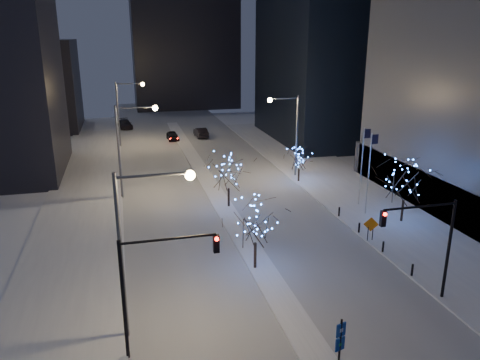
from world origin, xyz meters
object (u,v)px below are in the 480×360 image
object	(u,v)px
traffic_signal_east	(430,236)
car_far	(125,124)
car_near	(173,136)
holiday_tree_plaza_far	(299,160)
street_lamp_east	(290,125)
street_lamp_w_near	(139,232)
traffic_signal_west	(152,276)
holiday_tree_median_far	(228,172)
construction_sign	(371,226)
street_lamp_w_far	(124,105)
holiday_tree_median_near	(256,223)
wayfinding_sign	(340,341)
street_lamp_w_mid	(128,138)
car_mid	(201,132)
holiday_tree_plaza_near	(406,181)

from	to	relation	value
traffic_signal_east	car_far	distance (m)	68.59
car_near	holiday_tree_plaza_far	bearing A→B (deg)	-68.80
street_lamp_east	holiday_tree_plaza_far	xyz separation A→B (m)	(0.42, -2.41, -3.67)
street_lamp_w_near	traffic_signal_west	xyz separation A→B (m)	(0.50, -2.00, -1.74)
traffic_signal_west	holiday_tree_median_far	size ratio (longest dim) A/B	1.24
street_lamp_east	construction_sign	world-z (taller)	street_lamp_east
holiday_tree_plaza_far	holiday_tree_median_far	bearing A→B (deg)	-147.81
traffic_signal_east	car_far	world-z (taller)	traffic_signal_east
street_lamp_w_far	traffic_signal_west	xyz separation A→B (m)	(0.50, -52.00, -1.74)
holiday_tree_median_near	wayfinding_sign	bearing A→B (deg)	-84.94
street_lamp_w_far	holiday_tree_median_far	world-z (taller)	street_lamp_w_far
car_near	traffic_signal_east	bearing A→B (deg)	-81.78
holiday_tree_median_near	construction_sign	world-z (taller)	holiday_tree_median_near
street_lamp_w_mid	holiday_tree_plaza_far	xyz separation A→B (m)	(19.44, 0.59, -3.72)
street_lamp_w_far	street_lamp_east	bearing A→B (deg)	-49.15
traffic_signal_east	wayfinding_sign	size ratio (longest dim) A/B	2.14
holiday_tree_median_far	holiday_tree_plaza_far	xyz separation A→B (m)	(10.00, 6.29, -0.96)
traffic_signal_west	traffic_signal_east	distance (m)	17.41
street_lamp_east	wayfinding_sign	size ratio (longest dim) A/B	3.05
car_mid	construction_sign	bearing A→B (deg)	95.51
car_near	holiday_tree_median_far	xyz separation A→B (m)	(2.00, -33.22, 3.01)
traffic_signal_west	street_lamp_east	bearing A→B (deg)	58.31
street_lamp_w_mid	car_mid	xyz separation A→B (m)	(12.41, 28.74, -5.69)
holiday_tree_median_far	holiday_tree_plaza_near	world-z (taller)	holiday_tree_plaza_near
traffic_signal_west	wayfinding_sign	distance (m)	10.22
street_lamp_east	holiday_tree_median_near	xyz separation A→B (m)	(-10.58, -22.00, -2.67)
street_lamp_w_mid	car_near	xyz separation A→B (m)	(7.44, 27.51, -5.77)
car_near	construction_sign	distance (m)	45.80
street_lamp_w_mid	holiday_tree_plaza_near	distance (m)	27.92
holiday_tree_median_far	construction_sign	bearing A→B (deg)	-48.40
street_lamp_w_mid	street_lamp_east	size ratio (longest dim) A/B	1.00
street_lamp_w_mid	traffic_signal_west	world-z (taller)	street_lamp_w_mid
street_lamp_w_near	car_mid	size ratio (longest dim) A/B	2.03
street_lamp_w_mid	holiday_tree_median_far	size ratio (longest dim) A/B	1.78
car_far	holiday_tree_plaza_near	xyz separation A→B (m)	(24.37, -53.61, 3.32)
holiday_tree_median_near	holiday_tree_plaza_far	xyz separation A→B (m)	(11.00, 19.59, -1.00)
street_lamp_w_far	street_lamp_w_near	bearing A→B (deg)	-90.00
holiday_tree_median_near	street_lamp_w_far	bearing A→B (deg)	100.86
traffic_signal_west	car_mid	size ratio (longest dim) A/B	1.42
traffic_signal_west	car_far	size ratio (longest dim) A/B	1.29
street_lamp_east	holiday_tree_plaza_far	distance (m)	4.41
car_near	car_mid	xyz separation A→B (m)	(4.97, 1.23, 0.08)
car_mid	holiday_tree_plaza_far	size ratio (longest dim) A/B	1.22
traffic_signal_east	construction_sign	xyz separation A→B (m)	(1.36, 9.26, -3.34)
street_lamp_w_mid	street_lamp_w_far	size ratio (longest dim) A/B	1.00
car_far	traffic_signal_east	bearing A→B (deg)	-82.91
street_lamp_w_mid	holiday_tree_plaza_far	world-z (taller)	street_lamp_w_mid
holiday_tree_plaza_far	wayfinding_sign	distance (m)	33.13
street_lamp_w_far	street_lamp_east	world-z (taller)	same
traffic_signal_east	car_near	bearing A→B (deg)	101.04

